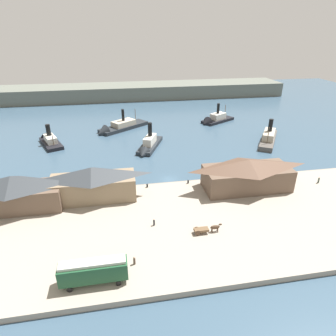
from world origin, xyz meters
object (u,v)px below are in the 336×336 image
(mooring_post_center_west, at_px, (188,182))
(ferry_moored_west, at_px, (269,136))
(street_tram, at_px, (93,270))
(pedestrian_near_west_shed, at_px, (154,222))
(ferry_near_quay, at_px, (50,140))
(ferry_outer_harbor, at_px, (118,128))
(ferry_mid_harbor, at_px, (214,120))
(horse_cart, at_px, (207,229))
(pedestrian_by_tram, at_px, (134,261))
(ferry_shed_customs_shed, at_px, (14,192))
(mooring_post_west, at_px, (147,186))
(ferry_approaching_west, at_px, (148,146))
(pedestrian_at_waters_edge, at_px, (319,180))
(ferry_shed_west_terminal, at_px, (247,174))
(ferry_shed_east_terminal, at_px, (93,183))

(mooring_post_center_west, height_order, ferry_moored_west, ferry_moored_west)
(street_tram, bearing_deg, pedestrian_near_west_shed, 49.40)
(mooring_post_center_west, xyz_separation_m, ferry_near_quay, (-43.15, 41.32, -0.37))
(ferry_outer_harbor, bearing_deg, pedestrian_near_west_shed, -84.72)
(mooring_post_center_west, bearing_deg, ferry_mid_harbor, 65.34)
(horse_cart, xyz_separation_m, pedestrian_by_tram, (-15.14, -6.30, -0.17))
(ferry_moored_west, bearing_deg, ferry_mid_harbor, 116.90)
(ferry_shed_customs_shed, relative_size, mooring_post_west, 23.56)
(ferry_mid_harbor, bearing_deg, ferry_outer_harbor, -174.97)
(ferry_shed_customs_shed, xyz_separation_m, ferry_approaching_west, (34.36, 33.81, -4.01))
(horse_cart, distance_m, mooring_post_center_west, 21.11)
(pedestrian_at_waters_edge, bearing_deg, ferry_shed_customs_shed, 179.16)
(ferry_shed_customs_shed, xyz_separation_m, horse_cart, (40.60, -16.30, -3.33))
(street_tram, bearing_deg, ferry_moored_west, 44.20)
(ferry_shed_customs_shed, distance_m, ferry_shed_west_terminal, 56.08)
(ferry_shed_east_terminal, height_order, ferry_near_quay, ferry_shed_east_terminal)
(ferry_near_quay, relative_size, ferry_outer_harbor, 0.72)
(pedestrian_near_west_shed, distance_m, ferry_outer_harbor, 69.50)
(mooring_post_center_west, distance_m, mooring_post_west, 11.12)
(ferry_shed_customs_shed, height_order, horse_cart, ferry_shed_customs_shed)
(horse_cart, distance_m, ferry_approaching_west, 50.50)
(ferry_shed_customs_shed, bearing_deg, ferry_shed_west_terminal, -0.35)
(ferry_shed_east_terminal, bearing_deg, street_tram, -87.04)
(ferry_shed_east_terminal, relative_size, mooring_post_west, 22.81)
(mooring_post_center_west, distance_m, ferry_outer_harbor, 55.38)
(pedestrian_at_waters_edge, bearing_deg, ferry_near_quay, 148.78)
(ferry_shed_west_terminal, height_order, pedestrian_at_waters_edge, ferry_shed_west_terminal)
(horse_cart, height_order, mooring_post_center_west, horse_cart)
(street_tram, xyz_separation_m, mooring_post_west, (11.97, 30.09, -2.15))
(pedestrian_by_tram, bearing_deg, ferry_mid_harbor, 63.21)
(mooring_post_west, xyz_separation_m, ferry_mid_harbor, (36.95, 56.50, -0.42))
(ferry_near_quay, relative_size, ferry_moored_west, 0.75)
(ferry_shed_east_terminal, bearing_deg, horse_cart, -37.35)
(pedestrian_at_waters_edge, relative_size, ferry_approaching_west, 0.09)
(ferry_shed_west_terminal, xyz_separation_m, pedestrian_near_west_shed, (-25.71, -11.68, -3.39))
(ferry_shed_east_terminal, bearing_deg, ferry_outer_harbor, 83.24)
(ferry_shed_west_terminal, distance_m, pedestrian_near_west_shed, 28.44)
(ferry_shed_west_terminal, relative_size, ferry_outer_harbor, 0.96)
(pedestrian_at_waters_edge, bearing_deg, street_tram, -157.10)
(ferry_shed_customs_shed, xyz_separation_m, ferry_outer_harbor, (23.98, 57.19, -4.24))
(horse_cart, distance_m, pedestrian_at_waters_edge, 39.07)
(ferry_shed_customs_shed, xyz_separation_m, ferry_shed_east_terminal, (17.37, 1.43, -0.01))
(ferry_shed_east_terminal, bearing_deg, ferry_shed_west_terminal, -2.61)
(ferry_outer_harbor, relative_size, ferry_approaching_west, 1.20)
(ferry_shed_east_terminal, xyz_separation_m, ferry_mid_harbor, (50.32, 59.60, -4.22))
(horse_cart, height_order, pedestrian_at_waters_edge, horse_cart)
(ferry_mid_harbor, bearing_deg, ferry_near_quay, -167.78)
(ferry_shed_west_terminal, xyz_separation_m, pedestrian_by_tram, (-30.62, -22.25, -3.36))
(ferry_near_quay, height_order, ferry_mid_harbor, ferry_mid_harbor)
(street_tram, relative_size, ferry_moored_west, 0.49)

